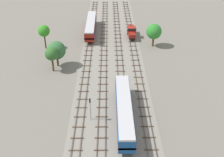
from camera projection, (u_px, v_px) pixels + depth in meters
ground_plane at (112, 77)px, 69.42m from camera, size 480.00×480.00×0.00m
ballast_bed at (112, 77)px, 69.42m from camera, size 16.88×176.00×0.01m
track_far_left at (86, 74)px, 70.14m from camera, size 2.40×126.00×0.29m
track_left at (103, 74)px, 70.18m from camera, size 2.40×126.00×0.29m
track_centre_left at (120, 74)px, 70.23m from camera, size 2.40×126.00×0.29m
track_centre at (138, 74)px, 70.27m from camera, size 2.40×126.00×0.29m
diesel_railcar_centre_left_nearest at (124, 109)px, 54.06m from camera, size 2.96×20.50×3.80m
shunter_loco_centre_near at (131, 31)px, 89.50m from camera, size 2.74×8.46×3.10m
diesel_railcar_far_left_mid at (91, 25)px, 91.96m from camera, size 2.96×20.50×3.80m
signal_post_nearest at (90, 106)px, 53.84m from camera, size 0.28×0.47×5.06m
lineside_tree_0 at (56, 50)px, 71.87m from camera, size 4.66×4.66×6.78m
lineside_tree_2 at (44, 31)px, 80.59m from camera, size 3.36×3.36×7.07m
lineside_tree_3 at (52, 54)px, 69.41m from camera, size 3.29×3.29×6.41m
lineside_tree_4 at (154, 32)px, 82.27m from camera, size 4.47×4.47×6.83m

